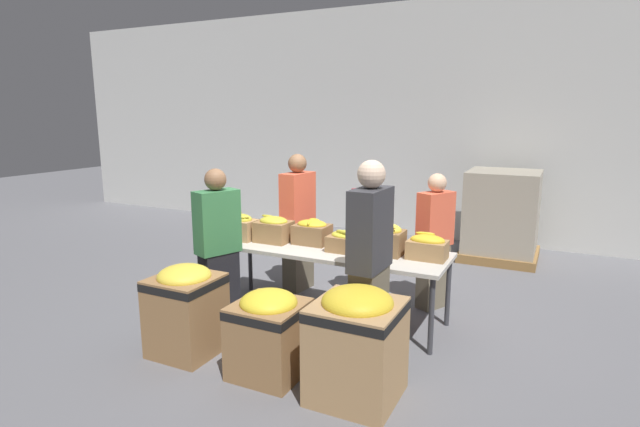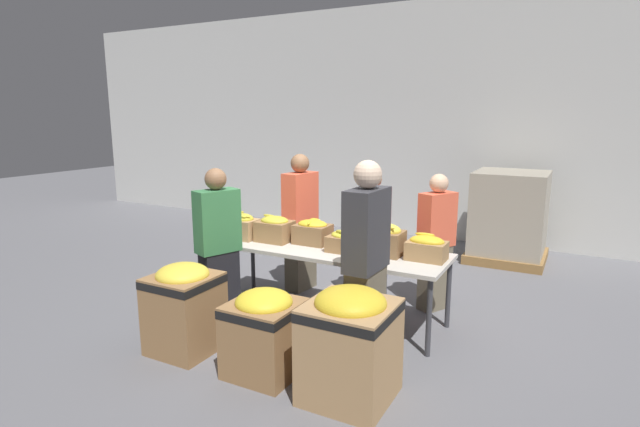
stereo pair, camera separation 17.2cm
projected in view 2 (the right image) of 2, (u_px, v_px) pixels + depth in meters
ground_plane at (327, 317)px, 5.39m from camera, size 30.00×30.00×0.00m
wall_back at (435, 123)px, 8.48m from camera, size 16.00×0.08×4.00m
sorting_table at (327, 253)px, 5.25m from camera, size 2.55×0.83×0.77m
banana_box_0 at (241, 226)px, 5.61m from camera, size 0.37×0.30×0.30m
banana_box_1 at (275, 228)px, 5.49m from camera, size 0.38×0.30×0.29m
banana_box_2 at (313, 231)px, 5.39m from camera, size 0.37×0.29×0.27m
banana_box_3 at (347, 241)px, 5.10m from camera, size 0.38×0.32×0.24m
banana_box_4 at (384, 239)px, 4.97m from camera, size 0.37×0.29×0.32m
banana_box_5 at (427, 248)px, 4.80m from camera, size 0.37×0.26×0.25m
volunteer_0 at (372, 237)px, 5.71m from camera, size 0.35×0.46×1.54m
volunteer_1 at (218, 248)px, 5.09m from camera, size 0.37×0.49×1.63m
volunteer_2 at (300, 223)px, 6.11m from camera, size 0.29×0.48×1.69m
volunteer_3 at (366, 265)px, 4.28m from camera, size 0.26×0.49×1.78m
volunteer_4 at (436, 243)px, 5.48m from camera, size 0.37×0.46×1.52m
donation_bin_0 at (184, 305)px, 4.55m from camera, size 0.57×0.57×0.83m
donation_bin_1 at (265, 330)px, 4.16m from camera, size 0.57×0.57×0.73m
donation_bin_2 at (350, 341)px, 3.78m from camera, size 0.64×0.64×0.89m
pallet_stack_0 at (509, 217)px, 7.35m from camera, size 1.09×1.09×1.33m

